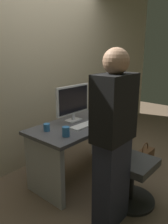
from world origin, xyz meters
name	(u,v)px	position (x,y,z in m)	size (l,w,h in m)	color
ground_plane	(81,175)	(0.00, 0.00, 0.00)	(9.00, 9.00, 0.00)	brown
wall_back	(36,58)	(0.00, 0.82, 1.50)	(6.40, 0.10, 3.00)	tan
desk	(81,140)	(0.00, 0.00, 0.50)	(1.35, 0.67, 0.74)	#4C4C51
office_chair	(128,164)	(-0.03, -0.70, 0.43)	(0.52, 0.52, 0.94)	black
person_at_desk	(113,141)	(-0.43, -0.75, 0.84)	(0.40, 0.24, 1.64)	#262838
monitor	(73,101)	(0.00, 0.13, 0.99)	(0.54, 0.14, 0.46)	silver
keyboard	(86,125)	(-0.04, -0.11, 0.75)	(0.43, 0.13, 0.02)	white
mouse	(103,118)	(0.28, -0.13, 0.75)	(0.06, 0.10, 0.03)	white
cup_near_keyboard	(66,132)	(-0.43, -0.17, 0.79)	(0.08, 0.08, 0.10)	#3372B2
cup_by_monitor	(47,127)	(-0.46, 0.11, 0.78)	(0.07, 0.07, 0.09)	#3372B2
book_stack	(98,110)	(0.49, 0.11, 0.78)	(0.22, 0.18, 0.09)	black
cell_phone	(112,118)	(0.42, -0.19, 0.74)	(0.07, 0.14, 0.01)	black
handbag	(144,159)	(0.73, -0.55, 0.14)	(0.34, 0.14, 0.38)	brown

